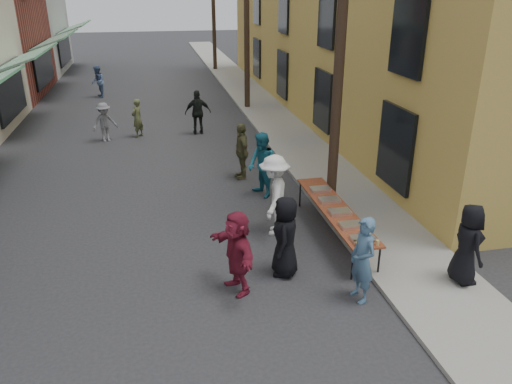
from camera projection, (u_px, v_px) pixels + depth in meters
name	position (u px, v px, depth m)	size (l,w,h in m)	color
ground	(179.00, 285.00, 10.11)	(120.00, 120.00, 0.00)	#28282B
sidewalk	(261.00, 107.00, 24.58)	(2.20, 60.00, 0.10)	gray
utility_pole_near	(341.00, 36.00, 11.89)	(0.26, 0.26, 9.00)	#2D2116
utility_pole_mid	(247.00, 11.00, 22.73)	(0.26, 0.26, 9.00)	#2D2116
utility_pole_far	(213.00, 2.00, 33.57)	(0.26, 0.26, 9.00)	#2D2116
serving_table	(335.00, 210.00, 11.79)	(0.70, 4.00, 0.75)	maroon
catering_tray_sausage	(363.00, 239.00, 10.27)	(0.50, 0.33, 0.08)	maroon
catering_tray_foil_b	(351.00, 225.00, 10.86)	(0.50, 0.33, 0.08)	#B2B2B7
catering_tray_buns	(340.00, 212.00, 11.49)	(0.50, 0.33, 0.08)	tan
catering_tray_foil_d	(329.00, 200.00, 12.12)	(0.50, 0.33, 0.08)	#B2B2B7
catering_tray_buns_end	(320.00, 189.00, 12.75)	(0.50, 0.33, 0.08)	tan
condiment_jar_a	(359.00, 247.00, 9.96)	(0.07, 0.07, 0.08)	#A57F26
condiment_jar_b	(357.00, 245.00, 10.05)	(0.07, 0.07, 0.08)	#A57F26
condiment_jar_c	(355.00, 242.00, 10.14)	(0.07, 0.07, 0.08)	#A57F26
cup_stack	(377.00, 243.00, 10.07)	(0.08, 0.08, 0.12)	tan
guest_front_a	(285.00, 236.00, 10.21)	(0.85, 0.55, 1.73)	black
guest_front_b	(363.00, 260.00, 9.35)	(0.63, 0.41, 1.72)	#466A88
guest_front_c	(262.00, 165.00, 14.02)	(0.90, 0.70, 1.86)	#207087
guest_front_d	(274.00, 195.00, 11.91)	(1.27, 0.73, 1.97)	white
guest_front_e	(241.00, 151.00, 15.39)	(1.03, 0.43, 1.75)	brown
guest_queue_back	(237.00, 252.00, 9.65)	(1.58, 0.50, 1.70)	maroon
server	(468.00, 244.00, 9.76)	(0.82, 0.53, 1.67)	black
passerby_left	(105.00, 122.00, 19.08)	(0.97, 0.56, 1.50)	slate
passerby_mid	(198.00, 112.00, 19.99)	(1.04, 0.43, 1.77)	black
passerby_right	(137.00, 118.00, 19.64)	(0.55, 0.36, 1.52)	#535933
passerby_far	(98.00, 82.00, 26.52)	(0.81, 0.63, 1.67)	#4F699A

